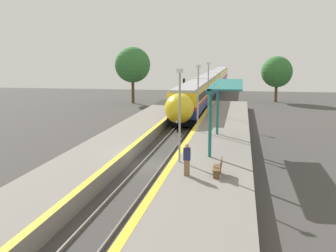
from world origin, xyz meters
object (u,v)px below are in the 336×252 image
Objects in this scene: platform_bench at (219,167)px; railway_signal at (184,90)px; train at (212,82)px; person_waiting at (187,159)px; lamppost_near at (180,109)px; lamppost_far at (208,85)px; lamppost_mid at (198,94)px.

railway_signal is (-6.55, 34.12, 1.15)m from platform_bench.
train is 21.09× the size of railway_signal.
railway_signal reaches higher than person_waiting.
train is at bearing 92.20° from lamppost_near.
lamppost_near is (-0.80, 2.80, 2.24)m from person_waiting.
lamppost_mid is at bearing -90.00° from lamppost_far.
train is at bearing 94.51° from platform_bench.
lamppost_mid is at bearing 100.85° from platform_bench.
railway_signal is (-1.95, -24.24, 0.33)m from train.
train is 58.54m from platform_bench.
railway_signal is 0.75× the size of lamppost_near.
lamppost_far is at bearing -69.65° from railway_signal.
platform_bench is 0.27× the size of lamppost_near.
lamppost_mid is at bearing 90.00° from lamppost_near.
railway_signal is at bearing 110.35° from lamppost_far.
platform_bench is 4.44m from lamppost_near.
lamppost_mid is (2.15, -45.54, 1.84)m from train.
railway_signal reaches higher than train.
lamppost_far reaches higher than person_waiting.
person_waiting is at bearing -87.12° from train.
train is 59.06× the size of platform_bench.
train is 45.62m from lamppost_mid.
person_waiting is 23.45m from lamppost_far.
lamppost_mid is 10.26m from lamppost_far.
person_waiting is 0.42× the size of railway_signal.
lamppost_near is at bearing 106.00° from person_waiting.
lamppost_near is at bearing -82.61° from railway_signal.
lamppost_near is (2.15, -55.80, 1.84)m from train.
railway_signal reaches higher than platform_bench.
lamppost_near reaches higher than platform_bench.
lamppost_far is (-2.46, 23.08, 2.67)m from platform_bench.
lamppost_near and lamppost_mid have the same top height.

